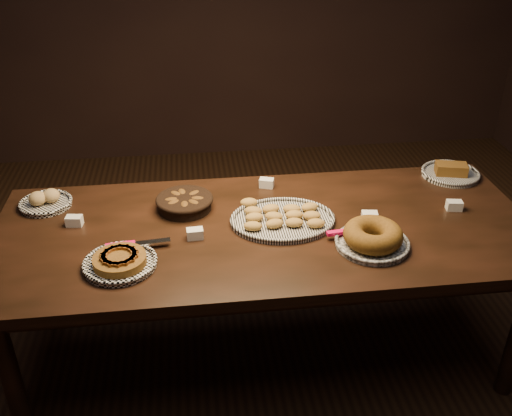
{
  "coord_description": "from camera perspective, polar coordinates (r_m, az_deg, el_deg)",
  "views": [
    {
      "loc": [
        -0.31,
        -2.13,
        2.08
      ],
      "look_at": [
        -0.04,
        0.05,
        0.82
      ],
      "focal_mm": 40.0,
      "sensor_mm": 36.0,
      "label": 1
    }
  ],
  "objects": [
    {
      "name": "loaf_plate",
      "position": [
        3.12,
        18.88,
        3.4
      ],
      "size": [
        0.3,
        0.3,
        0.07
      ],
      "rotation": [
        0.0,
        0.0,
        -0.25
      ],
      "color": "black",
      "rests_on": "buffet_table"
    },
    {
      "name": "madeleine_platter",
      "position": [
        2.55,
        2.6,
        -1.02
      ],
      "size": [
        0.47,
        0.38,
        0.05
      ],
      "rotation": [
        0.0,
        0.0,
        0.04
      ],
      "color": "black",
      "rests_on": "buffet_table"
    },
    {
      "name": "buffet_table",
      "position": [
        2.57,
        0.97,
        -3.29
      ],
      "size": [
        2.4,
        1.0,
        0.75
      ],
      "color": "black",
      "rests_on": "ground"
    },
    {
      "name": "tent_cards",
      "position": [
        2.6,
        1.84,
        -0.3
      ],
      "size": [
        1.81,
        0.49,
        0.04
      ],
      "color": "white",
      "rests_on": "buffet_table"
    },
    {
      "name": "croissant_basket",
      "position": [
        2.66,
        -7.16,
        0.63
      ],
      "size": [
        0.31,
        0.31,
        0.07
      ],
      "rotation": [
        0.0,
        0.0,
        -0.29
      ],
      "color": "black",
      "rests_on": "buffet_table"
    },
    {
      "name": "bread_roll_plate",
      "position": [
        2.85,
        -20.33,
        0.66
      ],
      "size": [
        0.25,
        0.25,
        0.08
      ],
      "rotation": [
        0.0,
        0.0,
        0.02
      ],
      "color": "white",
      "rests_on": "buffet_table"
    },
    {
      "name": "bundt_cake_plate",
      "position": [
        2.42,
        11.57,
        -2.91
      ],
      "size": [
        0.34,
        0.31,
        0.1
      ],
      "rotation": [
        0.0,
        0.0,
        0.04
      ],
      "color": "black",
      "rests_on": "buffet_table"
    },
    {
      "name": "ground",
      "position": [
        2.99,
        0.86,
        -14.2
      ],
      "size": [
        5.0,
        5.0,
        0.0
      ],
      "primitive_type": "plane",
      "color": "black",
      "rests_on": "ground"
    },
    {
      "name": "apple_tart_plate",
      "position": [
        2.33,
        -13.44,
        -5.2
      ],
      "size": [
        0.35,
        0.3,
        0.06
      ],
      "rotation": [
        0.0,
        0.0,
        -0.2
      ],
      "color": "white",
      "rests_on": "buffet_table"
    }
  ]
}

